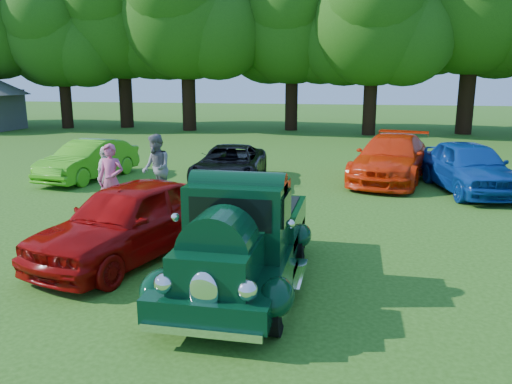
% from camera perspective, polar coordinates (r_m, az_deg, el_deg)
% --- Properties ---
extents(ground, '(120.00, 120.00, 0.00)m').
position_cam_1_polar(ground, '(8.45, -3.64, -10.16)').
color(ground, '#275313').
rests_on(ground, ground).
extents(hero_pickup, '(2.09, 4.49, 1.76)m').
position_cam_1_polar(hero_pickup, '(8.06, -1.64, -5.52)').
color(hero_pickup, black).
rests_on(hero_pickup, ground).
extents(red_convertible, '(2.79, 4.54, 1.44)m').
position_cam_1_polar(red_convertible, '(9.64, -14.29, -3.09)').
color(red_convertible, '#980706').
rests_on(red_convertible, ground).
extents(back_car_lime, '(1.96, 4.10, 1.30)m').
position_cam_1_polar(back_car_lime, '(17.57, -18.58, 3.48)').
color(back_car_lime, '#3DA616').
rests_on(back_car_lime, ground).
extents(back_car_black, '(2.42, 4.58, 1.23)m').
position_cam_1_polar(back_car_black, '(15.92, -3.01, 3.10)').
color(back_car_black, black).
rests_on(back_car_black, ground).
extents(back_car_orange, '(3.21, 5.48, 1.49)m').
position_cam_1_polar(back_car_orange, '(17.00, 15.21, 3.74)').
color(back_car_orange, red).
rests_on(back_car_orange, ground).
extents(back_car_blue, '(2.59, 4.69, 1.51)m').
position_cam_1_polar(back_car_blue, '(16.09, 23.16, 2.69)').
color(back_car_blue, navy).
rests_on(back_car_blue, ground).
extents(spectator_pink, '(0.66, 0.44, 1.78)m').
position_cam_1_polar(spectator_pink, '(12.60, -16.21, 1.29)').
color(spectator_pink, '#C85283').
rests_on(spectator_pink, ground).
extents(spectator_grey, '(1.10, 1.14, 1.85)m').
position_cam_1_polar(spectator_grey, '(13.80, -11.33, 2.67)').
color(spectator_grey, slate).
rests_on(spectator_grey, ground).
extents(spectator_white, '(0.50, 0.98, 1.61)m').
position_cam_1_polar(spectator_white, '(13.47, -16.75, 1.61)').
color(spectator_white, white).
rests_on(spectator_white, ground).
extents(tree_line, '(60.70, 10.67, 12.48)m').
position_cam_1_polar(tree_line, '(31.90, 10.79, 19.50)').
color(tree_line, black).
rests_on(tree_line, ground).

